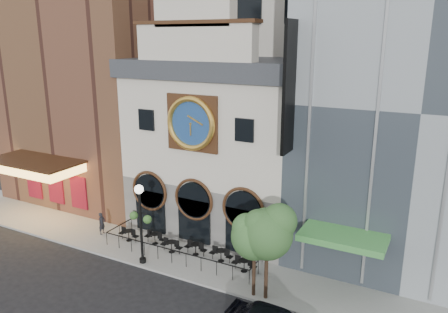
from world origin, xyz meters
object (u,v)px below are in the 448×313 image
at_px(bistro_0, 129,234).
at_px(bistro_3, 196,248).
at_px(pedestrian, 102,223).
at_px(tree_right, 268,230).
at_px(tree_left, 256,233).
at_px(bistro_2, 171,246).
at_px(lamppost, 140,215).
at_px(bistro_1, 155,238).
at_px(bistro_4, 221,255).
at_px(bistro_5, 244,264).

height_order(bistro_0, bistro_3, same).
height_order(bistro_3, pedestrian, pedestrian).
bearing_deg(tree_right, tree_left, -175.51).
distance_m(bistro_0, tree_left, 11.03).
xyz_separation_m(bistro_2, lamppost, (-0.84, -1.95, 2.70)).
xyz_separation_m(bistro_1, tree_right, (9.17, -2.35, 3.48)).
height_order(bistro_0, bistro_2, same).
bearing_deg(bistro_2, bistro_4, 7.56).
xyz_separation_m(bistro_1, tree_left, (8.47, -2.40, 3.22)).
xyz_separation_m(bistro_5, lamppost, (-6.07, -1.96, 2.70)).
relative_size(bistro_3, tree_left, 0.31).
relative_size(bistro_0, bistro_4, 1.00).
relative_size(bistro_0, tree_left, 0.31).
bearing_deg(lamppost, bistro_5, 22.20).
height_order(bistro_3, lamppost, lamppost).
bearing_deg(lamppost, bistro_0, 148.59).
height_order(bistro_1, bistro_2, same).
bearing_deg(bistro_3, bistro_1, 179.52).
height_order(lamppost, tree_left, lamppost).
xyz_separation_m(lamppost, tree_left, (7.63, 0.02, 0.52)).
xyz_separation_m(bistro_0, bistro_2, (3.58, -0.02, 0.00)).
bearing_deg(pedestrian, tree_right, -99.77).
relative_size(bistro_0, tree_right, 0.29).
relative_size(bistro_5, lamppost, 0.31).
xyz_separation_m(pedestrian, lamppost, (5.14, -1.95, 2.36)).
bearing_deg(lamppost, bistro_1, 113.62).
bearing_deg(pedestrian, bistro_5, -91.75).
bearing_deg(tree_right, bistro_3, 158.56).
bearing_deg(bistro_1, lamppost, -70.67).
xyz_separation_m(bistro_0, bistro_3, (5.15, 0.42, 0.00)).
distance_m(bistro_4, tree_right, 5.83).
xyz_separation_m(bistro_5, tree_left, (1.55, -1.95, 3.22)).
height_order(bistro_4, pedestrian, pedestrian).
relative_size(bistro_4, bistro_5, 1.00).
bearing_deg(bistro_4, bistro_0, -176.45).
bearing_deg(bistro_4, bistro_1, 179.84).
height_order(bistro_0, bistro_5, same).
distance_m(bistro_1, lamppost, 3.72).
bearing_deg(bistro_5, bistro_1, 176.23).
relative_size(bistro_2, bistro_4, 1.00).
height_order(bistro_0, lamppost, lamppost).
relative_size(bistro_0, bistro_5, 1.00).
distance_m(bistro_1, bistro_3, 3.26).
distance_m(bistro_0, bistro_3, 5.17).
distance_m(bistro_2, tree_left, 7.76).
relative_size(lamppost, tree_left, 1.02).
distance_m(lamppost, tree_right, 8.35).
relative_size(bistro_5, tree_right, 0.29).
distance_m(bistro_4, bistro_5, 1.87).
bearing_deg(bistro_1, tree_right, -14.37).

